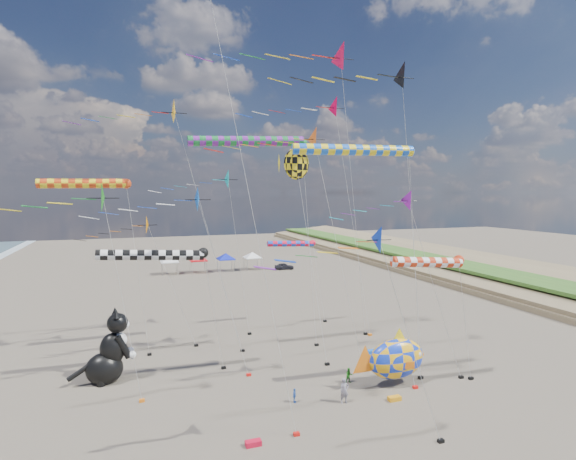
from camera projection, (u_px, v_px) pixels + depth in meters
The scene contains 29 objects.
ground at pixel (379, 457), 24.31m from camera, with size 260.00×260.00×0.00m, color brown.
delta_kite_1 at pixel (76, 202), 28.36m from camera, with size 10.76×2.15×15.11m.
delta_kite_2 at pixel (411, 206), 31.89m from camera, with size 9.75×1.69×14.63m.
delta_kite_3 at pixel (215, 182), 42.93m from camera, with size 9.47×2.10×16.68m.
delta_kite_4 at pixel (374, 247), 23.24m from camera, with size 9.57×1.62×12.73m.
delta_kite_5 at pixel (322, 61), 41.43m from camera, with size 17.14×3.03×28.25m.
delta_kite_6 at pixel (301, 140), 34.52m from camera, with size 12.68×2.06×19.73m.
delta_kite_7 at pixel (380, 80), 36.04m from camera, with size 14.13×2.52×24.92m.
delta_kite_8 at pixel (141, 229), 39.36m from camera, with size 9.67×1.89×12.38m.
delta_kite_9 at pixel (199, 203), 32.75m from camera, with size 9.94×2.03×14.89m.
delta_kite_10 at pixel (176, 117), 36.95m from camera, with size 12.30×2.24×21.95m.
delta_kite_11 at pixel (332, 108), 41.70m from camera, with size 12.22×2.23×23.61m.
windsock_0 at pixel (294, 244), 47.78m from camera, with size 6.77×0.63×9.21m.
windsock_1 at pixel (253, 142), 38.42m from camera, with size 11.73×0.90×19.14m.
windsock_2 at pixel (432, 263), 32.33m from camera, with size 7.27×0.78×9.71m.
windsock_3 at pixel (360, 151), 31.28m from camera, with size 10.59×0.79×17.65m.
windsock_4 at pixel (88, 184), 36.79m from camera, with size 8.41×0.83×15.47m.
windsock_5 at pixel (157, 255), 34.02m from camera, with size 9.48×0.83×10.01m.
angelfish_kite at pixel (294, 165), 37.02m from camera, with size 3.74×3.02×18.01m.
cat_inflatable at pixel (108, 346), 33.84m from camera, with size 4.11×2.06×5.55m, color black, non-canonical shape.
fish_inflatable at pixel (396, 359), 33.23m from camera, with size 6.02×2.05×4.34m.
person_adult at pixel (344, 391), 30.49m from camera, with size 0.63×0.41×1.73m, color gray.
child_green at pixel (349, 375), 33.77m from camera, with size 0.55×0.43×1.13m, color #22811D.
child_blue at pixel (294, 396), 30.59m from camera, with size 0.58×0.24×0.99m, color #325DB9.
kite_bag_0 at pixel (253, 443), 25.38m from camera, with size 0.90×0.44×0.30m, color red.
kite_bag_1 at pixel (394, 398), 30.90m from camera, with size 0.90×0.44×0.30m, color orange.
kite_bag_2 at pixel (372, 352), 40.01m from camera, with size 0.90×0.44×0.30m, color blue.
tent_row at pixel (212, 255), 80.91m from camera, with size 19.20×4.20×3.80m.
parked_car at pixel (284, 266), 83.59m from camera, with size 1.44×3.57×1.22m, color #26262D.
Camera 1 is at (-12.40, -20.22, 14.29)m, focal length 28.00 mm.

